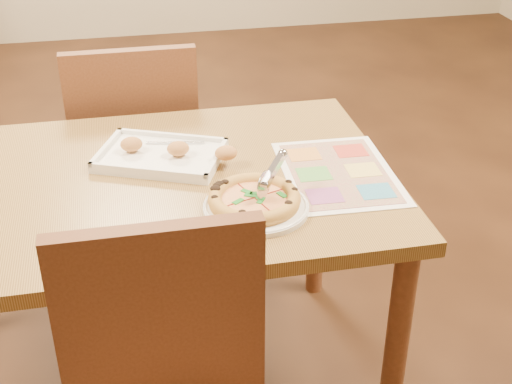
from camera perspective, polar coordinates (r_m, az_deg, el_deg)
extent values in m
plane|color=#351D0E|center=(2.30, -7.58, -14.93)|extent=(7.00, 7.00, 0.00)
cube|color=olive|center=(1.87, -9.00, 0.39)|extent=(1.30, 0.85, 0.04)
cylinder|color=brown|center=(1.91, 11.09, -12.68)|extent=(0.06, 0.06, 0.68)
cylinder|color=brown|center=(2.45, 4.94, -1.39)|extent=(0.06, 0.06, 0.68)
cube|color=brown|center=(1.47, -7.59, -10.19)|extent=(0.42, 0.04, 0.45)
cube|color=brown|center=(2.61, -9.58, 3.10)|extent=(0.42, 0.42, 0.04)
cube|color=brown|center=(2.34, -9.78, 5.93)|extent=(0.42, 0.04, 0.45)
cylinder|color=white|center=(1.71, 0.00, -1.25)|extent=(0.32, 0.32, 0.01)
cylinder|color=gold|center=(1.71, -0.13, -0.77)|extent=(0.22, 0.22, 0.01)
cylinder|color=#E8D37E|center=(1.71, -0.13, -0.55)|extent=(0.18, 0.18, 0.01)
torus|color=gold|center=(1.71, -0.13, -0.52)|extent=(0.22, 0.22, 0.03)
cylinder|color=silver|center=(1.69, 0.67, 0.61)|extent=(0.05, 0.06, 0.07)
cube|color=silver|center=(1.72, 1.43, 1.86)|extent=(0.08, 0.09, 0.06)
cube|color=white|center=(1.95, -7.63, 2.79)|extent=(0.39, 0.33, 0.02)
cube|color=silver|center=(1.95, -7.65, 3.10)|extent=(0.16, 0.04, 0.00)
ellipsoid|color=#C78547|center=(1.97, -9.94, 3.79)|extent=(0.06, 0.05, 0.04)
ellipsoid|color=#C78547|center=(1.93, -6.25, 3.48)|extent=(0.06, 0.05, 0.04)
ellipsoid|color=#C78547|center=(1.89, -2.41, 3.14)|extent=(0.06, 0.05, 0.04)
cube|color=white|center=(1.89, 6.61, 1.55)|extent=(0.30, 0.41, 0.00)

